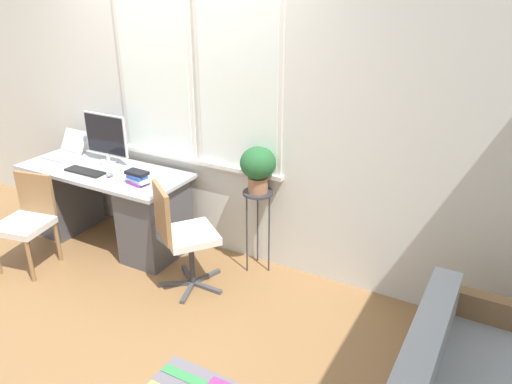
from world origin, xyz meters
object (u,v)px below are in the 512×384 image
book_stack (137,178)px  office_chair_swivel (182,234)px  plant_stand (258,203)px  laptop (66,151)px  mouse (110,175)px  keyboard (85,171)px  potted_plant (258,166)px  desk_chair_wooden (27,219)px  monitor (106,137)px

book_stack → office_chair_swivel: office_chair_swivel is taller
plant_stand → laptop: bearing=-175.8°
laptop → mouse: 0.79m
keyboard → potted_plant: bearing=13.9°
keyboard → book_stack: size_ratio=1.67×
book_stack → plant_stand: (0.96, 0.35, -0.16)m
desk_chair_wooden → office_chair_swivel: bearing=3.4°
monitor → plant_stand: bearing=3.1°
monitor → desk_chair_wooden: bearing=-103.4°
book_stack → laptop: bearing=169.4°
laptop → office_chair_swivel: size_ratio=0.39×
book_stack → potted_plant: 1.03m
monitor → mouse: 0.45m
desk_chair_wooden → mouse: bearing=38.2°
keyboard → plant_stand: bearing=13.9°
laptop → desk_chair_wooden: size_ratio=0.44×
mouse → potted_plant: potted_plant is taller
mouse → office_chair_swivel: (0.89, -0.19, -0.25)m
monitor → plant_stand: monitor is taller
laptop → mouse: (0.76, -0.20, -0.03)m
mouse → book_stack: bearing=0.4°
laptop → plant_stand: (2.03, 0.15, -0.15)m
monitor → potted_plant: 1.55m
mouse → book_stack: size_ratio=0.30×
plant_stand → potted_plant: (-0.00, 0.00, 0.32)m
laptop → potted_plant: bearing=4.2°
office_chair_swivel → plant_stand: size_ratio=1.26×
office_chair_swivel → desk_chair_wooden: bearing=51.2°
mouse → plant_stand: (1.27, 0.35, -0.12)m
potted_plant → desk_chair_wooden: bearing=-152.8°
laptop → office_chair_swivel: bearing=-13.3°
keyboard → office_chair_swivel: size_ratio=0.43×
monitor → keyboard: monitor is taller
keyboard → desk_chair_wooden: size_ratio=0.49×
mouse → office_chair_swivel: size_ratio=0.08×
potted_plant → laptop: bearing=-175.8°
monitor → office_chair_swivel: 1.34m
keyboard → desk_chair_wooden: desk_chair_wooden is taller
monitor → plant_stand: (1.54, 0.08, -0.35)m
laptop → monitor: (0.49, 0.06, 0.20)m
laptop → book_stack: size_ratio=1.49×
mouse → potted_plant: bearing=15.5°
mouse → desk_chair_wooden: bearing=-130.7°
office_chair_swivel → potted_plant: size_ratio=2.39×
monitor → keyboard: size_ratio=1.22×
monitor → book_stack: (0.59, -0.27, -0.19)m
keyboard → plant_stand: (1.54, 0.38, -0.11)m
monitor → mouse: (0.27, -0.27, -0.23)m
monitor → plant_stand: 1.58m
office_chair_swivel → potted_plant: 0.80m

